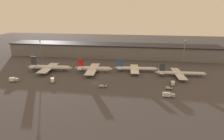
% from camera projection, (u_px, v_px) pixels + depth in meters
% --- Properties ---
extents(ground, '(600.00, 600.00, 0.00)m').
position_uv_depth(ground, '(95.00, 83.00, 139.87)').
color(ground, '#423F44').
extents(terminal_building, '(255.74, 27.58, 16.17)m').
position_uv_depth(terminal_building, '(111.00, 50.00, 217.06)').
color(terminal_building, slate).
rests_on(terminal_building, ground).
extents(airplane_0, '(44.95, 31.62, 14.30)m').
position_uv_depth(airplane_0, '(50.00, 68.00, 165.77)').
color(airplane_0, silver).
rests_on(airplane_0, ground).
extents(airplane_1, '(37.05, 35.48, 12.54)m').
position_uv_depth(airplane_1, '(94.00, 69.00, 163.37)').
color(airplane_1, silver).
rests_on(airplane_1, ground).
extents(airplane_2, '(42.68, 27.94, 11.85)m').
position_uv_depth(airplane_2, '(136.00, 69.00, 164.41)').
color(airplane_2, white).
rests_on(airplane_2, ground).
extents(airplane_3, '(45.25, 31.01, 11.05)m').
position_uv_depth(airplane_3, '(180.00, 73.00, 152.67)').
color(airplane_3, silver).
rests_on(airplane_3, ground).
extents(service_vehicle_0, '(4.82, 6.21, 3.32)m').
position_uv_depth(service_vehicle_0, '(52.00, 80.00, 140.70)').
color(service_vehicle_0, white).
rests_on(service_vehicle_0, ground).
extents(service_vehicle_1, '(7.34, 3.96, 3.52)m').
position_uv_depth(service_vehicle_1, '(14.00, 79.00, 141.46)').
color(service_vehicle_1, '#9EA3A8').
rests_on(service_vehicle_1, ground).
extents(service_vehicle_2, '(5.14, 2.98, 2.62)m').
position_uv_depth(service_vehicle_2, '(169.00, 88.00, 127.71)').
color(service_vehicle_2, '#9EA3A8').
rests_on(service_vehicle_2, ground).
extents(service_vehicle_3, '(4.06, 8.07, 2.95)m').
position_uv_depth(service_vehicle_3, '(173.00, 83.00, 135.64)').
color(service_vehicle_3, '#195199').
rests_on(service_vehicle_3, ground).
extents(service_vehicle_4, '(5.97, 3.31, 2.55)m').
position_uv_depth(service_vehicle_4, '(103.00, 86.00, 131.21)').
color(service_vehicle_4, '#9EA3A8').
rests_on(service_vehicle_4, ground).
extents(service_vehicle_5, '(7.61, 2.00, 3.35)m').
position_uv_depth(service_vehicle_5, '(168.00, 95.00, 115.99)').
color(service_vehicle_5, '#9EA3A8').
rests_on(service_vehicle_5, ground).
extents(lamp_post_0, '(1.80, 1.80, 23.14)m').
position_uv_depth(lamp_post_0, '(41.00, 47.00, 202.24)').
color(lamp_post_0, slate).
rests_on(lamp_post_0, ground).
extents(lamp_post_1, '(1.80, 1.80, 26.92)m').
position_uv_depth(lamp_post_1, '(184.00, 49.00, 179.96)').
color(lamp_post_1, slate).
rests_on(lamp_post_1, ground).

